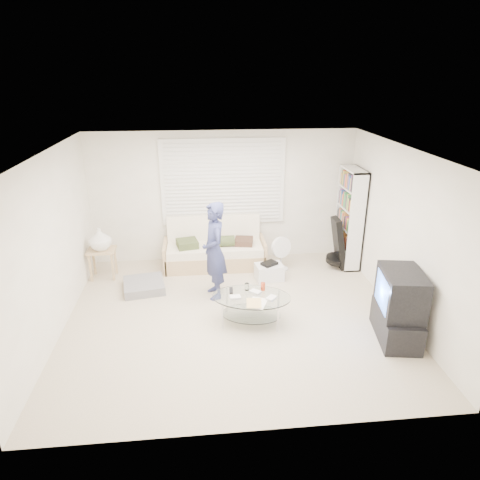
{
  "coord_description": "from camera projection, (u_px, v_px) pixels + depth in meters",
  "views": [
    {
      "loc": [
        -0.48,
        -5.62,
        3.5
      ],
      "look_at": [
        0.12,
        0.3,
        1.13
      ],
      "focal_mm": 32.0,
      "sensor_mm": 36.0,
      "label": 1
    }
  ],
  "objects": [
    {
      "name": "tv_unit",
      "position": [
        399.0,
        307.0,
        5.84
      ],
      "size": [
        0.64,
        1.0,
        1.01
      ],
      "color": "black",
      "rests_on": "ground"
    },
    {
      "name": "standing_person",
      "position": [
        214.0,
        251.0,
        6.84
      ],
      "size": [
        0.49,
        0.65,
        1.61
      ],
      "primitive_type": "imported",
      "rotation": [
        0.0,
        0.0,
        -1.38
      ],
      "color": "navy",
      "rests_on": "ground"
    },
    {
      "name": "ground",
      "position": [
        234.0,
        316.0,
        6.53
      ],
      "size": [
        5.0,
        5.0,
        0.0
      ],
      "primitive_type": "plane",
      "color": "tan",
      "rests_on": "ground"
    },
    {
      "name": "window_blinds",
      "position": [
        223.0,
        182.0,
        7.99
      ],
      "size": [
        2.32,
        0.08,
        1.62
      ],
      "color": "silver",
      "rests_on": "ground"
    },
    {
      "name": "side_table",
      "position": [
        100.0,
        241.0,
        7.51
      ],
      "size": [
        0.48,
        0.39,
        0.95
      ],
      "color": "tan",
      "rests_on": "ground"
    },
    {
      "name": "floor_fan",
      "position": [
        281.0,
        251.0,
        7.93
      ],
      "size": [
        0.41,
        0.27,
        0.66
      ],
      "color": "white",
      "rests_on": "ground"
    },
    {
      "name": "storage_bin",
      "position": [
        269.0,
        272.0,
        7.64
      ],
      "size": [
        0.52,
        0.4,
        0.33
      ],
      "color": "white",
      "rests_on": "ground"
    },
    {
      "name": "coffee_table",
      "position": [
        252.0,
        301.0,
        6.27
      ],
      "size": [
        1.27,
        0.95,
        0.55
      ],
      "color": "silver",
      "rests_on": "ground"
    },
    {
      "name": "futon_sofa",
      "position": [
        215.0,
        251.0,
        8.13
      ],
      "size": [
        1.9,
        0.77,
        0.93
      ],
      "color": "tan",
      "rests_on": "ground"
    },
    {
      "name": "grey_floor_pillow",
      "position": [
        144.0,
        286.0,
        7.3
      ],
      "size": [
        0.77,
        0.77,
        0.15
      ],
      "primitive_type": "cube",
      "rotation": [
        0.0,
        0.0,
        0.18
      ],
      "color": "gray",
      "rests_on": "ground"
    },
    {
      "name": "bookshelf",
      "position": [
        349.0,
        218.0,
        7.98
      ],
      "size": [
        0.29,
        0.79,
        1.87
      ],
      "color": "white",
      "rests_on": "ground"
    },
    {
      "name": "guitar_case",
      "position": [
        338.0,
        247.0,
        7.97
      ],
      "size": [
        0.36,
        0.36,
        0.98
      ],
      "color": "black",
      "rests_on": "ground"
    },
    {
      "name": "room_shell",
      "position": [
        230.0,
        205.0,
        6.37
      ],
      "size": [
        5.02,
        4.52,
        2.51
      ],
      "color": "silver",
      "rests_on": "ground"
    }
  ]
}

